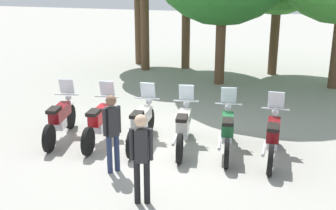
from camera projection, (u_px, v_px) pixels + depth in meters
ground_plane at (161, 148)px, 9.70m from camera, size 80.00×80.00×0.00m
motorcycle_0 at (60, 118)px, 10.13m from camera, size 0.79×2.14×1.37m
motorcycle_1 at (100, 121)px, 9.94m from camera, size 0.63×2.18×1.37m
motorcycle_2 at (142, 123)px, 9.79m from camera, size 0.62×2.18×1.37m
motorcycle_3 at (183, 127)px, 9.57m from camera, size 0.71×2.16×1.37m
motorcycle_4 at (227, 130)px, 9.34m from camera, size 0.70×2.17×1.37m
motorcycle_5 at (273, 136)px, 8.99m from camera, size 0.62×2.19×1.37m
person_0 at (112, 128)px, 8.25m from camera, size 0.29×0.38×1.62m
person_1 at (141, 153)px, 7.06m from camera, size 0.40×0.27×1.63m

